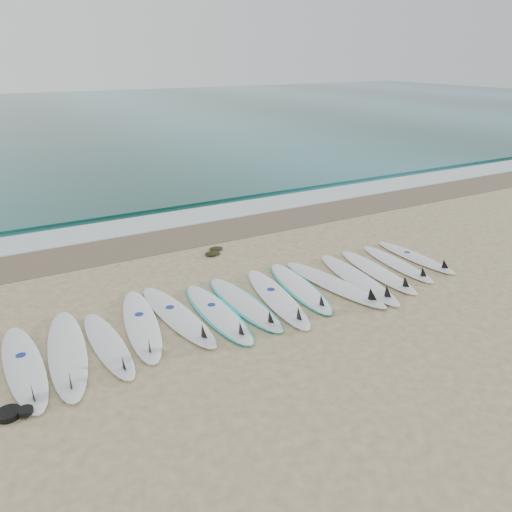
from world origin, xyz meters
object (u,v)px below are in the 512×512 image
leash_coil (12,413)px  surfboard_13 (416,257)px  surfboard_0 (24,368)px  surfboard_7 (278,298)px

leash_coil → surfboard_13: bearing=8.7°
surfboard_0 → surfboard_7: surfboard_7 is taller
surfboard_7 → leash_coil: size_ratio=6.01×
surfboard_0 → surfboard_7: 4.47m
surfboard_0 → surfboard_7: (4.47, 0.08, 0.00)m
surfboard_13 → surfboard_0: bearing=-178.8°
surfboard_7 → leash_coil: surfboard_7 is taller
surfboard_13 → leash_coil: 8.68m
surfboard_13 → surfboard_7: bearing=-177.6°
surfboard_0 → surfboard_13: surfboard_0 is taller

